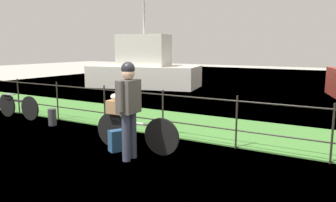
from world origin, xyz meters
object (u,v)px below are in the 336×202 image
at_px(backpack_on_paving, 117,141).
at_px(moored_boat_mid, 144,68).
at_px(mooring_bollard, 52,117).
at_px(cyclist_person, 129,102).
at_px(bicycle_main, 135,132).
at_px(bicycle_parked, 18,106).
at_px(terrier_dog, 118,96).
at_px(wooden_crate, 117,107).

height_order(backpack_on_paving, moored_boat_mid, moored_boat_mid).
bearing_deg(mooring_bollard, cyclist_person, -17.92).
distance_m(bicycle_main, bicycle_parked, 4.51).
height_order(terrier_dog, backpack_on_paving, terrier_dog).
height_order(terrier_dog, bicycle_parked, terrier_dog).
bearing_deg(wooden_crate, moored_boat_mid, 121.77).
distance_m(wooden_crate, backpack_on_paving, 0.64).
bearing_deg(bicycle_main, backpack_on_paving, -145.49).
distance_m(bicycle_parked, moored_boat_mid, 7.81).
xyz_separation_m(mooring_bollard, bicycle_parked, (-1.48, 0.10, 0.13)).
bearing_deg(bicycle_parked, terrier_dog, -9.88).
bearing_deg(bicycle_parked, moored_boat_mid, 98.53).
distance_m(wooden_crate, moored_boat_mid, 9.89).
height_order(bicycle_main, mooring_bollard, bicycle_main).
height_order(cyclist_person, mooring_bollard, cyclist_person).
xyz_separation_m(bicycle_main, wooden_crate, (-0.40, -0.03, 0.44)).
bearing_deg(bicycle_main, wooden_crate, -176.30).
xyz_separation_m(bicycle_parked, moored_boat_mid, (-1.15, 7.70, 0.56)).
bearing_deg(bicycle_parked, backpack_on_paving, -11.95).
bearing_deg(moored_boat_mid, mooring_bollard, -71.33).
relative_size(mooring_bollard, moored_boat_mid, 0.07).
bearing_deg(terrier_dog, backpack_on_paving, -62.61).
distance_m(cyclist_person, moored_boat_mid, 10.56).
xyz_separation_m(wooden_crate, moored_boat_mid, (-5.21, 8.41, 0.10)).
height_order(bicycle_main, terrier_dog, terrier_dog).
height_order(terrier_dog, mooring_bollard, terrier_dog).
bearing_deg(backpack_on_paving, bicycle_parked, 102.76).
bearing_deg(moored_boat_mid, bicycle_parked, -81.47).
distance_m(terrier_dog, bicycle_parked, 4.19).
bearing_deg(backpack_on_paving, terrier_dog, 52.10).
bearing_deg(bicycle_parked, mooring_bollard, -3.85).
xyz_separation_m(cyclist_person, moored_boat_mid, (-5.80, 8.82, -0.10)).
relative_size(mooring_bollard, bicycle_parked, 0.26).
distance_m(bicycle_main, mooring_bollard, 3.03).
distance_m(bicycle_main, terrier_dog, 0.75).
height_order(wooden_crate, moored_boat_mid, moored_boat_mid).
bearing_deg(cyclist_person, bicycle_parked, 166.40).
distance_m(backpack_on_paving, mooring_bollard, 2.80).
xyz_separation_m(terrier_dog, cyclist_person, (0.57, -0.41, -0.00)).
xyz_separation_m(terrier_dog, moored_boat_mid, (-5.23, 8.41, -0.10)).
height_order(cyclist_person, backpack_on_paving, cyclist_person).
bearing_deg(bicycle_parked, cyclist_person, -13.60).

